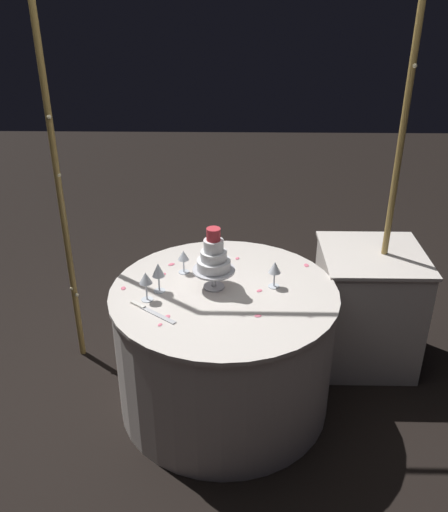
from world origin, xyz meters
name	(u,v)px	position (x,y,z in m)	size (l,w,h in m)	color
ground_plane	(224,399)	(0.00, 0.00, 0.00)	(12.00, 12.00, 0.00)	black
decorative_arch	(225,117)	(0.00, 0.42, 1.53)	(1.90, 0.06, 2.41)	olive
main_table	(224,348)	(0.00, 0.00, 0.37)	(1.19, 1.19, 0.73)	silver
side_table	(367,307)	(0.87, 0.42, 0.37)	(0.60, 0.60, 0.74)	silver
tiered_cake	(214,259)	(-0.05, 0.03, 0.90)	(0.22, 0.22, 0.34)	silver
wine_glass_0	(158,271)	(-0.33, -0.01, 0.85)	(0.06, 0.06, 0.16)	silver
wine_glass_1	(183,257)	(-0.22, 0.19, 0.83)	(0.06, 0.06, 0.13)	silver
wine_glass_2	(146,279)	(-0.38, -0.10, 0.85)	(0.07, 0.07, 0.16)	silver
wine_glass_3	(275,268)	(0.26, 0.05, 0.84)	(0.06, 0.06, 0.15)	silver
cake_knife	(150,311)	(-0.36, -0.20, 0.74)	(0.25, 0.20, 0.01)	silver
rose_petal_0	(306,265)	(0.46, 0.28, 0.73)	(0.04, 0.03, 0.00)	#EA6B84
rose_petal_1	(171,264)	(-0.30, 0.28, 0.73)	(0.04, 0.03, 0.00)	#EA6B84
rose_petal_2	(167,317)	(-0.27, -0.25, 0.73)	(0.04, 0.02, 0.00)	#EA6B84
rose_petal_3	(160,325)	(-0.29, -0.32, 0.73)	(0.03, 0.02, 0.00)	#EA6B84
rose_petal_4	(258,316)	(0.17, -0.23, 0.73)	(0.03, 0.02, 0.00)	#EA6B84
rose_petal_5	(164,274)	(-0.33, 0.16, 0.73)	(0.03, 0.02, 0.00)	#EA6B84
rose_petal_6	(272,273)	(0.26, 0.18, 0.73)	(0.02, 0.02, 0.00)	#EA6B84
rose_petal_7	(213,256)	(-0.07, 0.38, 0.73)	(0.04, 0.03, 0.00)	#EA6B84
rose_petal_8	(259,290)	(0.18, 0.00, 0.73)	(0.03, 0.02, 0.00)	#EA6B84
rose_petal_9	(123,288)	(-0.52, 0.01, 0.73)	(0.04, 0.02, 0.00)	#EA6B84
rose_petal_10	(237,258)	(0.07, 0.36, 0.73)	(0.03, 0.02, 0.00)	#EA6B84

